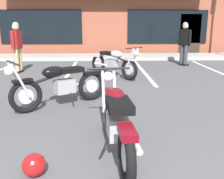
# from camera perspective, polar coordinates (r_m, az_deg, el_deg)

# --- Properties ---
(ground_plane) EXTENTS (80.00, 80.00, 0.00)m
(ground_plane) POSITION_cam_1_polar(r_m,az_deg,el_deg) (5.01, -0.24, -5.15)
(ground_plane) COLOR #515154
(sidewalk_kerb) EXTENTS (22.00, 1.80, 0.14)m
(sidewalk_kerb) POSITION_cam_1_polar(r_m,az_deg,el_deg) (12.88, -1.43, 7.02)
(sidewalk_kerb) COLOR #A8A59E
(sidewalk_kerb) RESTS_ON ground_plane
(brick_storefront_building) EXTENTS (16.42, 6.16, 3.88)m
(brick_storefront_building) POSITION_cam_1_polar(r_m,az_deg,el_deg) (16.89, -1.65, 15.06)
(brick_storefront_building) COLOR brown
(brick_storefront_building) RESTS_ON ground_plane
(painted_stall_lines) EXTENTS (7.80, 4.80, 0.01)m
(painted_stall_lines) POSITION_cam_1_polar(r_m,az_deg,el_deg) (9.32, -1.15, 3.90)
(painted_stall_lines) COLOR silver
(painted_stall_lines) RESTS_ON ground_plane
(motorcycle_foreground_classic) EXTENTS (0.66, 2.11, 0.98)m
(motorcycle_foreground_classic) POSITION_cam_1_polar(r_m,az_deg,el_deg) (3.42, 0.95, -6.22)
(motorcycle_foreground_classic) COLOR black
(motorcycle_foreground_classic) RESTS_ON ground_plane
(motorcycle_red_sportbike) EXTENTS (1.54, 1.75, 0.98)m
(motorcycle_red_sportbike) POSITION_cam_1_polar(r_m,az_deg,el_deg) (8.31, 0.29, 5.86)
(motorcycle_red_sportbike) COLOR black
(motorcycle_red_sportbike) RESTS_ON ground_plane
(motorcycle_blue_standard) EXTENTS (1.83, 1.42, 0.98)m
(motorcycle_blue_standard) POSITION_cam_1_polar(r_m,az_deg,el_deg) (5.43, -11.11, 1.18)
(motorcycle_blue_standard) COLOR black
(motorcycle_blue_standard) RESTS_ON ground_plane
(person_in_black_shirt) EXTENTS (0.42, 0.56, 1.68)m
(person_in_black_shirt) POSITION_cam_1_polar(r_m,az_deg,el_deg) (10.91, 15.25, 9.91)
(person_in_black_shirt) COLOR black
(person_in_black_shirt) RESTS_ON ground_plane
(person_in_shorts_foreground) EXTENTS (0.33, 0.61, 1.68)m
(person_in_shorts_foreground) POSITION_cam_1_polar(r_m,az_deg,el_deg) (9.54, -19.67, 9.07)
(person_in_shorts_foreground) COLOR black
(person_in_shorts_foreground) RESTS_ON ground_plane
(helmet_on_pavement) EXTENTS (0.26, 0.26, 0.26)m
(helmet_on_pavement) POSITION_cam_1_polar(r_m,az_deg,el_deg) (3.17, -16.35, -15.19)
(helmet_on_pavement) COLOR #B71414
(helmet_on_pavement) RESTS_ON ground_plane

